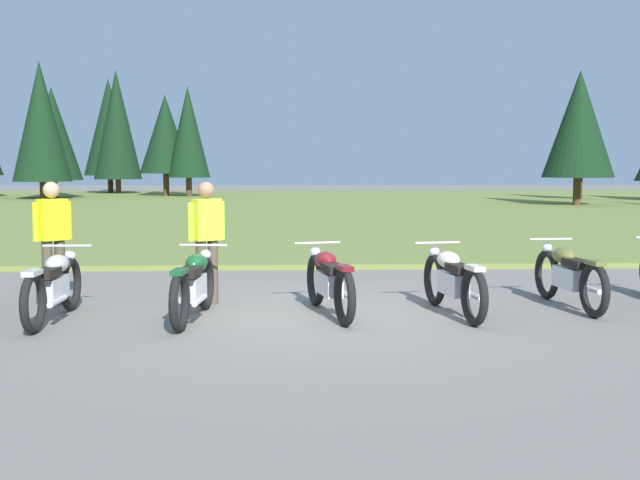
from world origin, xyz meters
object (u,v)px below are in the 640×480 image
at_px(motorcycle_silver, 54,285).
at_px(rider_checking_bike, 53,235).
at_px(rider_in_hivis_vest, 207,235).
at_px(motorcycle_cream, 453,280).
at_px(motorcycle_olive, 569,275).
at_px(motorcycle_maroon, 329,281).
at_px(motorcycle_british_green, 194,284).

bearing_deg(motorcycle_silver, rider_checking_bike, 106.46).
bearing_deg(rider_in_hivis_vest, motorcycle_cream, -15.17).
height_order(motorcycle_cream, motorcycle_olive, same).
xyz_separation_m(motorcycle_maroon, rider_checking_bike, (-3.69, 0.90, 0.51)).
xyz_separation_m(motorcycle_silver, motorcycle_cream, (4.92, 0.21, 0.00)).
bearing_deg(rider_in_hivis_vest, motorcycle_british_green, -92.66).
height_order(motorcycle_silver, rider_checking_bike, rider_checking_bike).
bearing_deg(motorcycle_cream, motorcycle_silver, -177.59).
distance_m(motorcycle_silver, motorcycle_olive, 6.60).
bearing_deg(motorcycle_olive, rider_in_hivis_vest, 174.92).
height_order(motorcycle_silver, motorcycle_olive, same).
bearing_deg(motorcycle_silver, motorcycle_british_green, 0.35).
xyz_separation_m(motorcycle_british_green, motorcycle_olive, (4.88, 0.63, 0.00)).
bearing_deg(rider_in_hivis_vest, motorcycle_olive, -5.08).
height_order(motorcycle_british_green, rider_checking_bike, rider_checking_bike).
distance_m(motorcycle_silver, rider_checking_bike, 1.30).
distance_m(motorcycle_maroon, rider_checking_bike, 3.84).
height_order(motorcycle_maroon, motorcycle_olive, same).
relative_size(motorcycle_cream, motorcycle_olive, 1.00).
xyz_separation_m(motorcycle_olive, rider_in_hivis_vest, (-4.83, 0.43, 0.51)).
height_order(motorcycle_olive, rider_in_hivis_vest, rider_in_hivis_vest).
height_order(motorcycle_british_green, motorcycle_cream, same).
xyz_separation_m(motorcycle_british_green, rider_in_hivis_vest, (0.05, 1.06, 0.51)).
xyz_separation_m(motorcycle_maroon, motorcycle_cream, (1.57, -0.05, 0.00)).
xyz_separation_m(motorcycle_british_green, motorcycle_maroon, (1.67, 0.24, 0.00)).
bearing_deg(rider_checking_bike, motorcycle_cream, -10.17).
bearing_deg(rider_checking_bike, motorcycle_silver, -73.54).
xyz_separation_m(motorcycle_silver, rider_in_hivis_vest, (1.74, 1.07, 0.51)).
relative_size(motorcycle_maroon, rider_in_hivis_vest, 1.24).
xyz_separation_m(motorcycle_british_green, rider_checking_bike, (-2.03, 1.14, 0.51)).
relative_size(motorcycle_british_green, motorcycle_maroon, 1.01).
xyz_separation_m(motorcycle_cream, rider_in_hivis_vest, (-3.18, 0.86, 0.51)).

